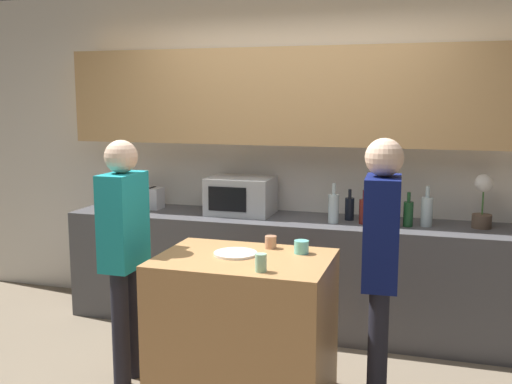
{
  "coord_description": "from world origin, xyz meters",
  "views": [
    {
      "loc": [
        1.08,
        -3.09,
        1.82
      ],
      "look_at": [
        0.02,
        0.4,
        1.24
      ],
      "focal_mm": 42.0,
      "sensor_mm": 36.0,
      "label": 1
    }
  ],
  "objects_px": {
    "cup_0": "(301,247)",
    "potted_plant": "(483,201)",
    "microwave": "(241,196)",
    "toaster": "(147,198)",
    "bottle_5": "(408,213)",
    "bottle_6": "(427,211)",
    "bottle_0": "(333,208)",
    "person_left": "(124,242)",
    "person_center": "(381,256)",
    "cup_2": "(261,263)",
    "bottle_4": "(394,214)",
    "plate_on_island": "(235,254)",
    "bottle_2": "(364,211)",
    "bottle_3": "(382,206)",
    "bottle_1": "(350,208)",
    "cup_1": "(271,242)"
  },
  "relations": [
    {
      "from": "bottle_3",
      "to": "person_center",
      "type": "bearing_deg",
      "value": -85.19
    },
    {
      "from": "plate_on_island",
      "to": "cup_0",
      "type": "xyz_separation_m",
      "value": [
        0.37,
        0.14,
        0.03
      ]
    },
    {
      "from": "bottle_6",
      "to": "bottle_0",
      "type": "bearing_deg",
      "value": -172.32
    },
    {
      "from": "bottle_0",
      "to": "person_center",
      "type": "height_order",
      "value": "person_center"
    },
    {
      "from": "person_center",
      "to": "bottle_4",
      "type": "bearing_deg",
      "value": -2.58
    },
    {
      "from": "bottle_1",
      "to": "cup_1",
      "type": "distance_m",
      "value": 1.11
    },
    {
      "from": "microwave",
      "to": "person_left",
      "type": "relative_size",
      "value": 0.33
    },
    {
      "from": "toaster",
      "to": "bottle_3",
      "type": "bearing_deg",
      "value": 1.51
    },
    {
      "from": "microwave",
      "to": "bottle_6",
      "type": "xyz_separation_m",
      "value": [
        1.46,
        -0.05,
        -0.04
      ]
    },
    {
      "from": "toaster",
      "to": "bottle_3",
      "type": "relative_size",
      "value": 0.86
    },
    {
      "from": "cup_0",
      "to": "potted_plant",
      "type": "bearing_deg",
      "value": 45.8
    },
    {
      "from": "potted_plant",
      "to": "person_center",
      "type": "relative_size",
      "value": 0.25
    },
    {
      "from": "bottle_6",
      "to": "person_center",
      "type": "distance_m",
      "value": 1.23
    },
    {
      "from": "bottle_0",
      "to": "cup_2",
      "type": "relative_size",
      "value": 3.06
    },
    {
      "from": "microwave",
      "to": "plate_on_island",
      "type": "height_order",
      "value": "microwave"
    },
    {
      "from": "bottle_1",
      "to": "cup_2",
      "type": "distance_m",
      "value": 1.58
    },
    {
      "from": "person_center",
      "to": "plate_on_island",
      "type": "bearing_deg",
      "value": 87.32
    },
    {
      "from": "microwave",
      "to": "cup_2",
      "type": "xyz_separation_m",
      "value": [
        0.63,
        -1.55,
        -0.09
      ]
    },
    {
      "from": "microwave",
      "to": "cup_2",
      "type": "height_order",
      "value": "microwave"
    },
    {
      "from": "toaster",
      "to": "bottle_3",
      "type": "distance_m",
      "value": 1.97
    },
    {
      "from": "person_left",
      "to": "bottle_2",
      "type": "bearing_deg",
      "value": 131.97
    },
    {
      "from": "potted_plant",
      "to": "cup_0",
      "type": "distance_m",
      "value": 1.57
    },
    {
      "from": "potted_plant",
      "to": "bottle_0",
      "type": "distance_m",
      "value": 1.07
    },
    {
      "from": "toaster",
      "to": "bottle_5",
      "type": "relative_size",
      "value": 1.02
    },
    {
      "from": "microwave",
      "to": "toaster",
      "type": "distance_m",
      "value": 0.85
    },
    {
      "from": "bottle_2",
      "to": "bottle_4",
      "type": "xyz_separation_m",
      "value": [
        0.22,
        -0.05,
        -0.0
      ]
    },
    {
      "from": "bottle_4",
      "to": "bottle_5",
      "type": "relative_size",
      "value": 0.98
    },
    {
      "from": "person_center",
      "to": "bottle_2",
      "type": "bearing_deg",
      "value": 8.18
    },
    {
      "from": "person_left",
      "to": "person_center",
      "type": "height_order",
      "value": "person_center"
    },
    {
      "from": "bottle_2",
      "to": "cup_2",
      "type": "distance_m",
      "value": 1.5
    },
    {
      "from": "microwave",
      "to": "person_left",
      "type": "distance_m",
      "value": 1.34
    },
    {
      "from": "bottle_6",
      "to": "bottle_3",
      "type": "bearing_deg",
      "value": 163.27
    },
    {
      "from": "bottle_0",
      "to": "toaster",
      "type": "bearing_deg",
      "value": 175.14
    },
    {
      "from": "bottle_2",
      "to": "person_center",
      "type": "xyz_separation_m",
      "value": [
        0.23,
        -1.16,
        -0.03
      ]
    },
    {
      "from": "potted_plant",
      "to": "bottle_6",
      "type": "xyz_separation_m",
      "value": [
        -0.39,
        -0.05,
        -0.08
      ]
    },
    {
      "from": "potted_plant",
      "to": "toaster",
      "type": "bearing_deg",
      "value": 180.0
    },
    {
      "from": "bottle_4",
      "to": "potted_plant",
      "type": "bearing_deg",
      "value": 13.4
    },
    {
      "from": "bottle_4",
      "to": "bottle_5",
      "type": "bearing_deg",
      "value": 25.45
    },
    {
      "from": "toaster",
      "to": "bottle_2",
      "type": "bearing_deg",
      "value": -3.09
    },
    {
      "from": "bottle_1",
      "to": "person_left",
      "type": "relative_size",
      "value": 0.15
    },
    {
      "from": "potted_plant",
      "to": "bottle_2",
      "type": "height_order",
      "value": "potted_plant"
    },
    {
      "from": "potted_plant",
      "to": "person_left",
      "type": "relative_size",
      "value": 0.25
    },
    {
      "from": "microwave",
      "to": "cup_2",
      "type": "distance_m",
      "value": 1.68
    },
    {
      "from": "toaster",
      "to": "bottle_6",
      "type": "xyz_separation_m",
      "value": [
        2.3,
        -0.05,
        0.02
      ]
    },
    {
      "from": "cup_2",
      "to": "bottle_4",
      "type": "bearing_deg",
      "value": 66.96
    },
    {
      "from": "toaster",
      "to": "bottle_0",
      "type": "relative_size",
      "value": 0.86
    },
    {
      "from": "bottle_5",
      "to": "cup_2",
      "type": "xyz_separation_m",
      "value": [
        -0.7,
        -1.46,
        -0.04
      ]
    },
    {
      "from": "bottle_3",
      "to": "person_center",
      "type": "xyz_separation_m",
      "value": [
        0.11,
        -1.31,
        -0.05
      ]
    },
    {
      "from": "bottle_3",
      "to": "person_center",
      "type": "relative_size",
      "value": 0.19
    },
    {
      "from": "bottle_2",
      "to": "bottle_3",
      "type": "height_order",
      "value": "bottle_3"
    }
  ]
}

